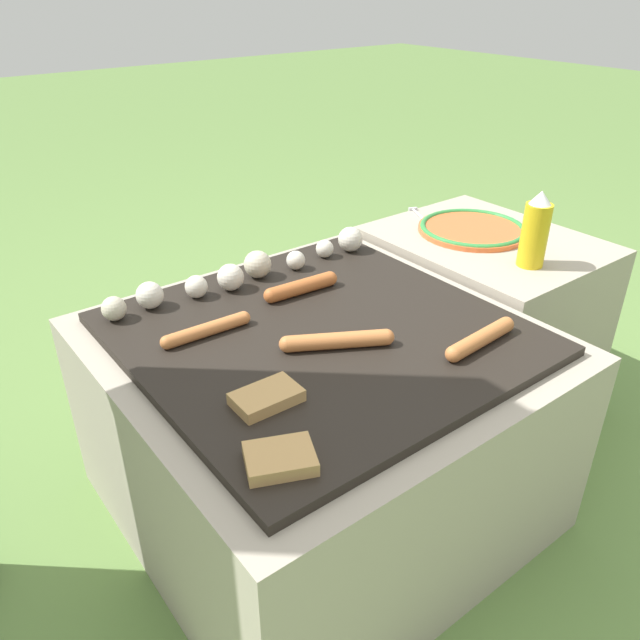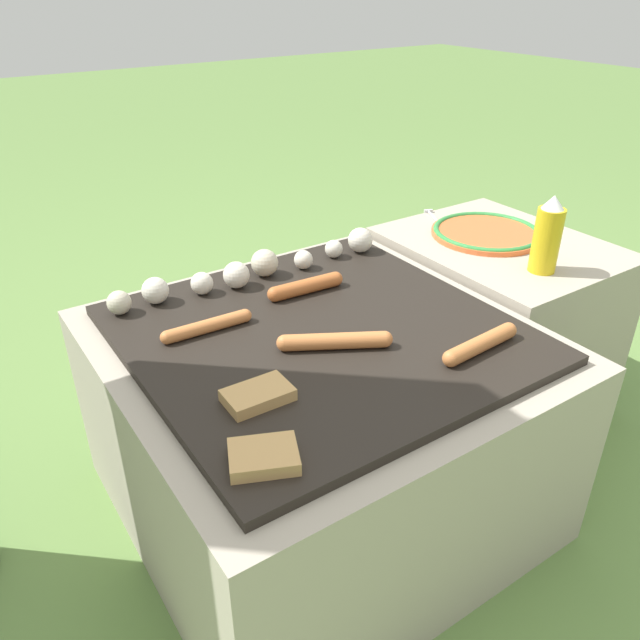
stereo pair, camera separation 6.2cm
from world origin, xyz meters
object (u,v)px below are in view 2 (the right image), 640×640
Objects in this scene: condiment_bottle at (547,236)px; plate_colorful at (487,232)px; fork_utensil at (437,220)px; sausage_front_center at (481,344)px.

plate_colorful is at bearing 75.23° from condiment_bottle.
sausage_front_center is at bearing -126.54° from fork_utensil.
sausage_front_center is 1.11× the size of fork_utensil.
plate_colorful is 1.67× the size of fork_utensil.
condiment_bottle is 0.37m from fork_utensil.
sausage_front_center is at bearing -156.08° from condiment_bottle.
sausage_front_center is 0.66× the size of plate_colorful.
plate_colorful is 0.23m from condiment_bottle.
fork_utensil is at bearing 102.77° from plate_colorful.
plate_colorful is (0.42, 0.37, -0.01)m from sausage_front_center.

